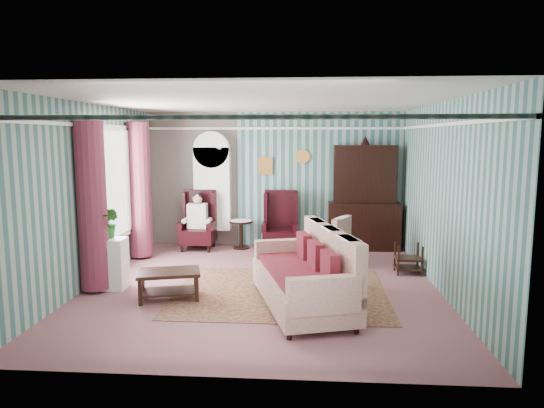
# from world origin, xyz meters

# --- Properties ---
(floor) EXTENTS (6.00, 6.00, 0.00)m
(floor) POSITION_xyz_m (0.00, 0.00, 0.00)
(floor) COLOR #844D52
(floor) RESTS_ON ground
(room_shell) EXTENTS (5.53, 6.02, 2.91)m
(room_shell) POSITION_xyz_m (-0.62, 0.18, 2.01)
(room_shell) COLOR #376460
(room_shell) RESTS_ON ground
(bookcase) EXTENTS (0.80, 0.28, 2.24)m
(bookcase) POSITION_xyz_m (-1.35, 2.84, 1.12)
(bookcase) COLOR white
(bookcase) RESTS_ON floor
(dresser_hutch) EXTENTS (1.50, 0.56, 2.36)m
(dresser_hutch) POSITION_xyz_m (1.90, 2.72, 1.18)
(dresser_hutch) COLOR black
(dresser_hutch) RESTS_ON floor
(wingback_left) EXTENTS (0.76, 0.80, 1.25)m
(wingback_left) POSITION_xyz_m (-1.60, 2.45, 0.62)
(wingback_left) COLOR black
(wingback_left) RESTS_ON floor
(wingback_right) EXTENTS (0.76, 0.80, 1.25)m
(wingback_right) POSITION_xyz_m (0.15, 2.45, 0.62)
(wingback_right) COLOR black
(wingback_right) RESTS_ON floor
(seated_woman) EXTENTS (0.44, 0.40, 1.18)m
(seated_woman) POSITION_xyz_m (-1.60, 2.45, 0.59)
(seated_woman) COLOR white
(seated_woman) RESTS_ON floor
(round_side_table) EXTENTS (0.50, 0.50, 0.60)m
(round_side_table) POSITION_xyz_m (-0.70, 2.60, 0.30)
(round_side_table) COLOR black
(round_side_table) RESTS_ON floor
(nest_table) EXTENTS (0.45, 0.38, 0.54)m
(nest_table) POSITION_xyz_m (2.47, 0.90, 0.27)
(nest_table) COLOR black
(nest_table) RESTS_ON floor
(plant_stand) EXTENTS (0.55, 0.35, 0.80)m
(plant_stand) POSITION_xyz_m (-2.40, -0.30, 0.40)
(plant_stand) COLOR silver
(plant_stand) RESTS_ON floor
(rug) EXTENTS (3.20, 2.60, 0.01)m
(rug) POSITION_xyz_m (0.30, -0.30, 0.01)
(rug) COLOR #52221B
(rug) RESTS_ON floor
(sofa) EXTENTS (1.60, 2.46, 0.94)m
(sofa) POSITION_xyz_m (0.63, -0.97, 0.47)
(sofa) COLOR #BAA890
(sofa) RESTS_ON floor
(floral_armchair) EXTENTS (1.01, 1.01, 0.99)m
(floral_armchair) POSITION_xyz_m (1.09, 1.50, 0.49)
(floral_armchair) COLOR #BCB592
(floral_armchair) RESTS_ON floor
(coffee_table) EXTENTS (1.01, 0.76, 0.43)m
(coffee_table) POSITION_xyz_m (-1.31, -0.74, 0.21)
(coffee_table) COLOR black
(coffee_table) RESTS_ON floor
(potted_plant_a) EXTENTS (0.39, 0.34, 0.43)m
(potted_plant_a) POSITION_xyz_m (-2.43, -0.42, 1.02)
(potted_plant_a) COLOR #1B571E
(potted_plant_a) RESTS_ON plant_stand
(potted_plant_b) EXTENTS (0.31, 0.28, 0.47)m
(potted_plant_b) POSITION_xyz_m (-2.37, -0.21, 1.04)
(potted_plant_b) COLOR #2A591B
(potted_plant_b) RESTS_ON plant_stand
(potted_plant_c) EXTENTS (0.27, 0.27, 0.43)m
(potted_plant_c) POSITION_xyz_m (-2.42, -0.25, 1.01)
(potted_plant_c) COLOR #1B4716
(potted_plant_c) RESTS_ON plant_stand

